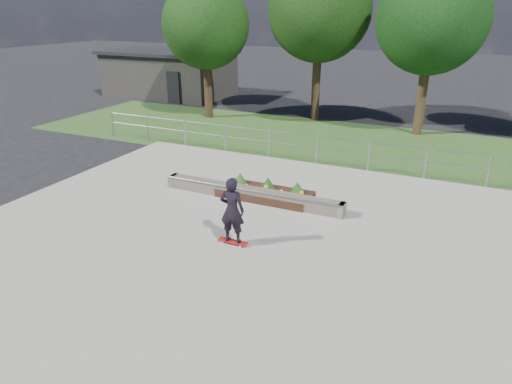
# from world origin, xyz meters

# --- Properties ---
(ground) EXTENTS (120.00, 120.00, 0.00)m
(ground) POSITION_xyz_m (0.00, 0.00, 0.00)
(ground) COLOR black
(ground) RESTS_ON ground
(grass_verge) EXTENTS (30.00, 8.00, 0.02)m
(grass_verge) POSITION_xyz_m (0.00, 11.00, 0.01)
(grass_verge) COLOR #2A4A1D
(grass_verge) RESTS_ON ground
(concrete_slab) EXTENTS (15.00, 15.00, 0.06)m
(concrete_slab) POSITION_xyz_m (0.00, 0.00, 0.03)
(concrete_slab) COLOR gray
(concrete_slab) RESTS_ON ground
(fence) EXTENTS (20.06, 0.06, 1.20)m
(fence) POSITION_xyz_m (0.00, 7.50, 0.77)
(fence) COLOR #979BA0
(fence) RESTS_ON ground
(building) EXTENTS (8.40, 5.40, 3.00)m
(building) POSITION_xyz_m (-14.00, 18.00, 1.51)
(building) COLOR #2A2825
(building) RESTS_ON ground
(tree_far_left) EXTENTS (4.55, 4.55, 7.15)m
(tree_far_left) POSITION_xyz_m (-8.00, 13.00, 4.85)
(tree_far_left) COLOR black
(tree_far_left) RESTS_ON ground
(tree_mid_left) EXTENTS (5.25, 5.25, 8.25)m
(tree_mid_left) POSITION_xyz_m (-2.50, 15.00, 5.61)
(tree_mid_left) COLOR #352115
(tree_mid_left) RESTS_ON ground
(tree_mid_right) EXTENTS (4.90, 4.90, 7.70)m
(tree_mid_right) POSITION_xyz_m (3.00, 14.00, 5.23)
(tree_mid_right) COLOR #342314
(tree_mid_right) RESTS_ON ground
(grind_ledge) EXTENTS (6.00, 0.44, 0.43)m
(grind_ledge) POSITION_xyz_m (-0.73, 3.15, 0.26)
(grind_ledge) COLOR brown
(grind_ledge) RESTS_ON concrete_slab
(planter_bed) EXTENTS (3.00, 1.20, 0.61)m
(planter_bed) POSITION_xyz_m (-0.42, 3.57, 0.24)
(planter_bed) COLOR black
(planter_bed) RESTS_ON concrete_slab
(skateboarder) EXTENTS (0.80, 0.49, 1.81)m
(skateboarder) POSITION_xyz_m (0.07, 0.35, 1.00)
(skateboarder) COLOR white
(skateboarder) RESTS_ON concrete_slab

